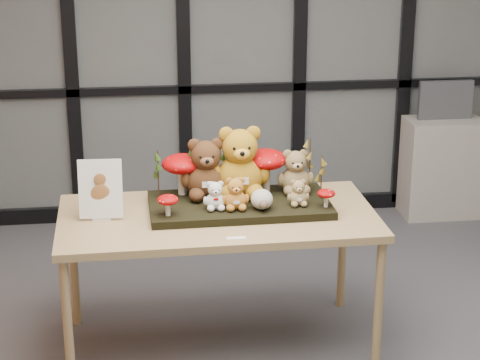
{
  "coord_description": "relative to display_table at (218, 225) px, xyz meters",
  "views": [
    {
      "loc": [
        -0.84,
        -4.09,
        2.59
      ],
      "look_at": [
        -0.29,
        0.34,
        1.04
      ],
      "focal_mm": 65.0,
      "sensor_mm": 36.0,
      "label": 1
    }
  ],
  "objects": [
    {
      "name": "room_shell",
      "position": [
        0.41,
        -0.38,
        0.92
      ],
      "size": [
        5.0,
        5.0,
        5.0
      ],
      "color": "#B5B2AB",
      "rests_on": "floor"
    },
    {
      "name": "glass_partition",
      "position": [
        0.41,
        2.09,
        0.66
      ],
      "size": [
        4.9,
        0.06,
        2.78
      ],
      "color": "#2D383F",
      "rests_on": "floor"
    },
    {
      "name": "display_table",
      "position": [
        0.0,
        0.0,
        0.0
      ],
      "size": [
        1.78,
        0.91,
        0.83
      ],
      "rotation": [
        0.0,
        0.0,
        0.02
      ],
      "color": "tan",
      "rests_on": "floor"
    },
    {
      "name": "diorama_tray",
      "position": [
        0.13,
        0.07,
        0.09
      ],
      "size": [
        1.02,
        0.52,
        0.04
      ],
      "primitive_type": "cube",
      "rotation": [
        0.0,
        0.0,
        0.02
      ],
      "color": "black",
      "rests_on": "display_table"
    },
    {
      "name": "bear_pooh_yellow",
      "position": [
        0.15,
        0.18,
        0.33
      ],
      "size": [
        0.35,
        0.32,
        0.45
      ],
      "primitive_type": null,
      "rotation": [
        0.0,
        0.0,
        0.02
      ],
      "color": "#AD7717",
      "rests_on": "diorama_tray"
    },
    {
      "name": "bear_brown_medium",
      "position": [
        -0.05,
        0.18,
        0.3
      ],
      "size": [
        0.29,
        0.27,
        0.38
      ],
      "primitive_type": null,
      "rotation": [
        0.0,
        0.0,
        0.02
      ],
      "color": "#492914",
      "rests_on": "diorama_tray"
    },
    {
      "name": "bear_tan_back",
      "position": [
        0.47,
        0.19,
        0.25
      ],
      "size": [
        0.22,
        0.2,
        0.28
      ],
      "primitive_type": null,
      "rotation": [
        0.0,
        0.0,
        0.02
      ],
      "color": "olive",
      "rests_on": "diorama_tray"
    },
    {
      "name": "bear_small_yellow",
      "position": [
        0.09,
        -0.04,
        0.21
      ],
      "size": [
        0.15,
        0.14,
        0.2
      ],
      "primitive_type": null,
      "rotation": [
        0.0,
        0.0,
        0.02
      ],
      "color": "#BB7526",
      "rests_on": "diorama_tray"
    },
    {
      "name": "bear_white_bow",
      "position": [
        -0.02,
        -0.03,
        0.2
      ],
      "size": [
        0.14,
        0.13,
        0.18
      ],
      "primitive_type": null,
      "rotation": [
        0.0,
        0.0,
        0.02
      ],
      "color": "white",
      "rests_on": "diorama_tray"
    },
    {
      "name": "bear_beige_small",
      "position": [
        0.45,
        -0.02,
        0.19
      ],
      "size": [
        0.13,
        0.12,
        0.16
      ],
      "primitive_type": null,
      "rotation": [
        0.0,
        0.0,
        0.02
      ],
      "color": "#A48754",
      "rests_on": "diorama_tray"
    },
    {
      "name": "plush_cream_hedgehog",
      "position": [
        0.24,
        -0.06,
        0.17
      ],
      "size": [
        0.1,
        0.09,
        0.12
      ],
      "primitive_type": null,
      "rotation": [
        0.0,
        0.0,
        0.02
      ],
      "color": "beige",
      "rests_on": "diorama_tray"
    },
    {
      "name": "mushroom_back_left",
      "position": [
        -0.18,
        0.24,
        0.24
      ],
      "size": [
        0.23,
        0.23,
        0.26
      ],
      "primitive_type": null,
      "color": "#980406",
      "rests_on": "diorama_tray"
    },
    {
      "name": "mushroom_back_right",
      "position": [
        0.3,
        0.23,
        0.24
      ],
      "size": [
        0.24,
        0.24,
        0.27
      ],
      "primitive_type": null,
      "color": "#980406",
      "rests_on": "diorama_tray"
    },
    {
      "name": "mushroom_front_left",
      "position": [
        -0.28,
        -0.09,
        0.17
      ],
      "size": [
        0.12,
        0.12,
        0.13
      ],
      "primitive_type": null,
      "color": "#980406",
      "rests_on": "diorama_tray"
    },
    {
      "name": "mushroom_front_right",
      "position": [
        0.6,
        -0.07,
        0.16
      ],
      "size": [
        0.1,
        0.1,
        0.11
      ],
      "primitive_type": null,
      "color": "#980406",
      "rests_on": "diorama_tray"
    },
    {
      "name": "sprig_green_far_left",
      "position": [
        -0.32,
        0.19,
        0.25
      ],
      "size": [
        0.05,
        0.05,
        0.28
      ],
      "primitive_type": null,
      "color": "#1B390D",
      "rests_on": "diorama_tray"
    },
    {
      "name": "sprig_green_mid_left",
      "position": [
        -0.13,
        0.25,
        0.24
      ],
      "size": [
        0.05,
        0.05,
        0.27
      ],
      "primitive_type": null,
      "color": "#1B390D",
      "rests_on": "diorama_tray"
    },
    {
      "name": "sprig_dry_far_right",
      "position": [
        0.55,
        0.19,
        0.27
      ],
      "size": [
        0.05,
        0.05,
        0.32
      ],
      "primitive_type": null,
      "color": "brown",
      "rests_on": "diorama_tray"
    },
    {
      "name": "sprig_dry_mid_right",
      "position": [
        0.59,
        0.05,
        0.24
      ],
      "size": [
        0.05,
        0.05,
        0.26
      ],
      "primitive_type": null,
      "color": "brown",
      "rests_on": "diorama_tray"
    },
    {
      "name": "sprig_green_centre",
      "position": [
        0.08,
        0.27,
        0.23
      ],
      "size": [
        0.05,
        0.05,
        0.24
      ],
      "primitive_type": null,
      "color": "#1B390D",
      "rests_on": "diorama_tray"
    },
    {
      "name": "sign_holder",
      "position": [
        -0.64,
        0.01,
        0.22
      ],
      "size": [
        0.24,
        0.07,
        0.34
      ],
      "rotation": [
        0.0,
        0.0,
        -0.05
      ],
      "color": "silver",
      "rests_on": "display_table"
    },
    {
      "name": "label_card",
      "position": [
        0.06,
        -0.35,
        0.07
      ],
      "size": [
        0.1,
        0.03,
        0.0
      ],
      "primitive_type": "cube",
      "color": "white",
      "rests_on": "display_table"
    },
    {
      "name": "cabinet",
      "position": [
        1.99,
        1.88,
        -0.36
      ],
      "size": [
        0.6,
        0.35,
        0.8
      ],
      "primitive_type": "cube",
      "color": "#A69F94",
      "rests_on": "floor"
    },
    {
      "name": "monitor",
      "position": [
        1.99,
        1.89,
        0.19
      ],
      "size": [
        0.43,
        0.04,
        0.31
      ],
      "color": "#4C4F54",
      "rests_on": "cabinet"
    }
  ]
}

